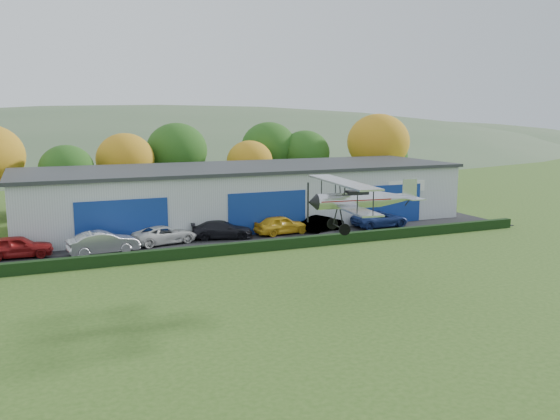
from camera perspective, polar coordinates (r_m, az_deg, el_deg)
name	(u,v)px	position (r m, az deg, el deg)	size (l,w,h in m)	color
ground	(341,328)	(28.56, 6.00, -11.34)	(300.00, 300.00, 0.00)	#34551B
apron	(249,237)	(48.20, -2.99, -2.69)	(48.00, 9.00, 0.05)	black
hedge	(271,245)	(43.74, -0.84, -3.42)	(46.00, 0.60, 0.80)	black
hangar	(244,194)	(54.88, -3.55, 1.57)	(40.60, 12.60, 5.30)	#B2B7BC
tree_belt	(169,155)	(65.59, -10.73, 5.28)	(75.70, 13.22, 10.12)	#3D2614
distant_hills	(71,202)	(165.17, -19.75, 0.75)	(430.00, 196.00, 56.00)	#4C6642
car_0	(18,247)	(45.15, -24.20, -3.27)	(1.88, 4.67, 1.59)	maroon
car_1	(103,243)	(44.23, -16.87, -3.06)	(1.74, 5.00, 1.65)	silver
car_2	(165,235)	(46.60, -11.14, -2.37)	(2.31, 5.00, 1.39)	silver
car_3	(222,230)	(47.80, -5.70, -1.91)	(2.03, 4.99, 1.45)	black
car_4	(282,225)	(49.27, 0.16, -1.44)	(1.88, 4.66, 1.59)	gold
car_5	(323,223)	(50.78, 4.20, -1.29)	(1.41, 4.04, 1.33)	gray
car_6	(380,219)	(53.15, 9.74, -0.86)	(2.40, 5.21, 1.45)	navy
biplane	(358,198)	(32.95, 7.65, 1.12)	(6.66, 7.65, 2.85)	silver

